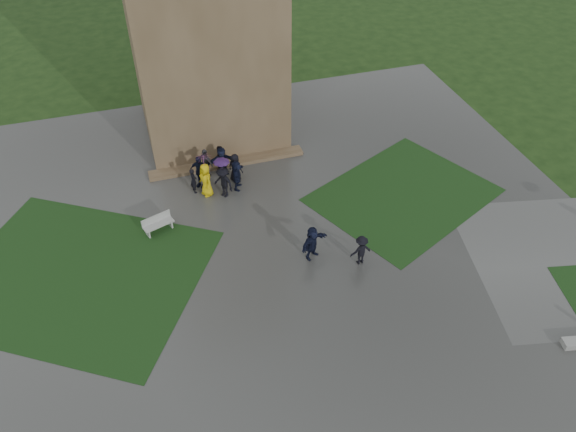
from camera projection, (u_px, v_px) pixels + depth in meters
name	position (u px, v px, depth m)	size (l,w,h in m)	color
ground	(279.00, 298.00, 24.86)	(120.00, 120.00, 0.00)	black
plaza	(267.00, 267.00, 26.30)	(34.00, 34.00, 0.02)	#353533
lawn_inset_left	(78.00, 276.00, 25.84)	(11.00, 9.00, 0.01)	black
lawn_inset_right	(403.00, 195.00, 30.36)	(9.00, 7.00, 0.01)	black
tower_plinth	(227.00, 163.00, 32.44)	(9.00, 0.80, 0.22)	brown
bench	(158.00, 224.00, 27.90)	(1.62, 0.97, 0.90)	#A7A7A2
visitor_cluster	(217.00, 170.00, 30.36)	(3.11, 3.28, 2.53)	black
pedestrian_mid	(312.00, 243.00, 26.23)	(1.67, 0.60, 1.80)	black
pedestrian_near	(361.00, 250.00, 26.01)	(1.02, 0.53, 1.58)	black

